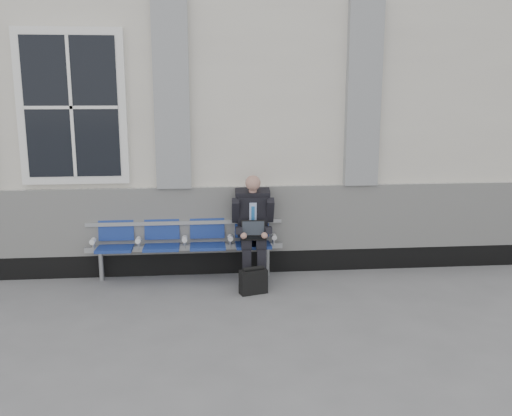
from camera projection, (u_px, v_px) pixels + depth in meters
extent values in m
plane|color=slate|center=(24.00, 321.00, 6.20)|extent=(70.00, 70.00, 0.00)
cube|color=silver|center=(78.00, 112.00, 9.17)|extent=(14.00, 4.00, 4.20)
cube|color=black|center=(56.00, 267.00, 7.60)|extent=(14.00, 0.10, 0.30)
cube|color=silver|center=(53.00, 223.00, 7.47)|extent=(14.00, 0.08, 0.90)
cube|color=gray|center=(172.00, 95.00, 7.25)|extent=(0.45, 0.14, 2.40)
cube|color=gray|center=(363.00, 95.00, 7.49)|extent=(0.45, 0.14, 2.40)
cube|color=white|center=(72.00, 107.00, 7.19)|extent=(1.35, 0.10, 1.95)
cube|color=black|center=(71.00, 107.00, 7.14)|extent=(1.15, 0.02, 1.75)
cube|color=#9EA0A3|center=(185.00, 247.00, 7.54)|extent=(2.60, 0.07, 0.07)
cube|color=#9EA0A3|center=(185.00, 223.00, 7.59)|extent=(2.60, 0.05, 0.05)
cylinder|color=#9EA0A3|center=(101.00, 266.00, 7.49)|extent=(0.06, 0.06, 0.39)
cylinder|color=#9EA0A3|center=(267.00, 261.00, 7.69)|extent=(0.06, 0.06, 0.39)
cube|color=navy|center=(115.00, 249.00, 7.37)|extent=(0.46, 0.42, 0.07)
cube|color=navy|center=(116.00, 225.00, 7.52)|extent=(0.46, 0.10, 0.40)
cube|color=navy|center=(162.00, 248.00, 7.43)|extent=(0.46, 0.42, 0.07)
cube|color=navy|center=(162.00, 224.00, 7.58)|extent=(0.46, 0.10, 0.40)
cube|color=navy|center=(208.00, 246.00, 7.49)|extent=(0.46, 0.42, 0.07)
cube|color=navy|center=(207.00, 223.00, 7.64)|extent=(0.46, 0.10, 0.40)
cube|color=navy|center=(253.00, 245.00, 7.54)|extent=(0.46, 0.42, 0.07)
cube|color=navy|center=(252.00, 222.00, 7.69)|extent=(0.46, 0.10, 0.40)
cylinder|color=white|center=(93.00, 241.00, 7.36)|extent=(0.07, 0.12, 0.07)
cylinder|color=white|center=(138.00, 240.00, 7.41)|extent=(0.07, 0.12, 0.07)
cylinder|color=white|center=(185.00, 239.00, 7.47)|extent=(0.07, 0.12, 0.07)
cylinder|color=white|center=(230.00, 238.00, 7.52)|extent=(0.07, 0.12, 0.07)
cylinder|color=white|center=(274.00, 237.00, 7.58)|extent=(0.07, 0.12, 0.07)
cube|color=black|center=(247.00, 284.00, 7.27)|extent=(0.11, 0.25, 0.08)
cube|color=black|center=(262.00, 283.00, 7.29)|extent=(0.11, 0.25, 0.08)
cube|color=black|center=(247.00, 267.00, 7.29)|extent=(0.12, 0.13, 0.47)
cube|color=black|center=(261.00, 267.00, 7.30)|extent=(0.12, 0.13, 0.47)
cube|color=black|center=(246.00, 241.00, 7.43)|extent=(0.15, 0.43, 0.13)
cube|color=black|center=(260.00, 241.00, 7.44)|extent=(0.15, 0.43, 0.13)
cube|color=black|center=(252.00, 214.00, 7.55)|extent=(0.41, 0.34, 0.60)
cube|color=#BCCCF7|center=(253.00, 215.00, 7.44)|extent=(0.10, 0.09, 0.34)
cube|color=#2A76C6|center=(253.00, 216.00, 7.43)|extent=(0.05, 0.08, 0.28)
cube|color=black|center=(253.00, 194.00, 7.47)|extent=(0.46, 0.24, 0.14)
cylinder|color=tan|center=(253.00, 189.00, 7.41)|extent=(0.10, 0.10, 0.09)
sphere|color=tan|center=(253.00, 183.00, 7.33)|extent=(0.20, 0.20, 0.20)
cube|color=black|center=(236.00, 210.00, 7.43)|extent=(0.10, 0.27, 0.35)
cube|color=black|center=(270.00, 210.00, 7.46)|extent=(0.10, 0.27, 0.35)
cube|color=black|center=(239.00, 230.00, 7.32)|extent=(0.10, 0.30, 0.13)
cube|color=black|center=(268.00, 230.00, 7.34)|extent=(0.10, 0.30, 0.13)
sphere|color=tan|center=(244.00, 236.00, 7.20)|extent=(0.08, 0.08, 0.08)
sphere|color=tan|center=(264.00, 235.00, 7.21)|extent=(0.08, 0.08, 0.08)
cube|color=black|center=(254.00, 238.00, 7.29)|extent=(0.32, 0.23, 0.02)
cube|color=black|center=(253.00, 228.00, 7.38)|extent=(0.31, 0.10, 0.20)
cube|color=black|center=(253.00, 228.00, 7.37)|extent=(0.29, 0.08, 0.17)
cube|color=black|center=(253.00, 282.00, 7.02)|extent=(0.36, 0.23, 0.30)
cylinder|color=black|center=(253.00, 269.00, 6.98)|extent=(0.27, 0.13, 0.05)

